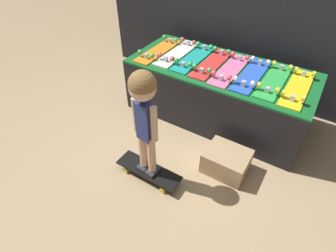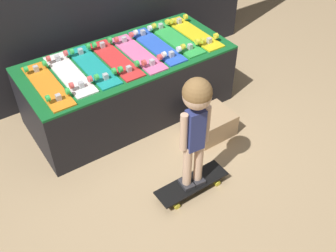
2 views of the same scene
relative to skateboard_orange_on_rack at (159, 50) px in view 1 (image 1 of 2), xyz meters
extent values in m
plane|color=tan|center=(0.78, -0.56, -0.65)|extent=(16.00, 16.00, 0.00)
cube|color=black|center=(0.78, 0.03, -0.34)|extent=(1.97, 0.89, 0.61)
cube|color=#146028|center=(0.78, 0.03, -0.03)|extent=(1.97, 0.89, 0.02)
cube|color=orange|center=(0.00, 0.00, -0.01)|extent=(0.19, 0.76, 0.01)
cube|color=#B7B7BC|center=(0.00, 0.25, 0.02)|extent=(0.04, 0.04, 0.05)
cylinder|color=green|center=(0.08, 0.25, 0.05)|extent=(0.03, 0.05, 0.05)
cylinder|color=green|center=(-0.08, 0.25, 0.05)|extent=(0.03, 0.05, 0.05)
cube|color=#B7B7BC|center=(0.00, -0.25, 0.02)|extent=(0.04, 0.04, 0.05)
cylinder|color=green|center=(0.08, -0.25, 0.05)|extent=(0.03, 0.05, 0.05)
cylinder|color=green|center=(-0.08, -0.25, 0.05)|extent=(0.03, 0.05, 0.05)
cube|color=white|center=(0.22, 0.05, -0.01)|extent=(0.19, 0.76, 0.01)
cube|color=#B7B7BC|center=(0.22, 0.30, 0.02)|extent=(0.04, 0.04, 0.05)
cylinder|color=#D84C4C|center=(0.31, 0.30, 0.05)|extent=(0.03, 0.05, 0.05)
cylinder|color=#D84C4C|center=(0.14, 0.30, 0.05)|extent=(0.03, 0.05, 0.05)
cube|color=#B7B7BC|center=(0.22, -0.20, 0.02)|extent=(0.04, 0.04, 0.05)
cylinder|color=#D84C4C|center=(0.31, -0.20, 0.05)|extent=(0.03, 0.05, 0.05)
cylinder|color=#D84C4C|center=(0.14, -0.20, 0.05)|extent=(0.03, 0.05, 0.05)
cube|color=teal|center=(0.45, 0.05, -0.01)|extent=(0.19, 0.76, 0.01)
cube|color=#B7B7BC|center=(0.45, 0.30, 0.02)|extent=(0.04, 0.04, 0.05)
cylinder|color=green|center=(0.53, 0.30, 0.05)|extent=(0.03, 0.05, 0.05)
cylinder|color=green|center=(0.36, 0.30, 0.05)|extent=(0.03, 0.05, 0.05)
cube|color=#B7B7BC|center=(0.45, -0.20, 0.02)|extent=(0.04, 0.04, 0.05)
cylinder|color=green|center=(0.53, -0.20, 0.05)|extent=(0.03, 0.05, 0.05)
cylinder|color=green|center=(0.36, -0.20, 0.05)|extent=(0.03, 0.05, 0.05)
cube|color=red|center=(0.67, 0.04, -0.01)|extent=(0.19, 0.76, 0.01)
cube|color=#B7B7BC|center=(0.67, 0.29, 0.02)|extent=(0.04, 0.04, 0.05)
cylinder|color=green|center=(0.75, 0.29, 0.05)|extent=(0.03, 0.05, 0.05)
cylinder|color=green|center=(0.59, 0.29, 0.05)|extent=(0.03, 0.05, 0.05)
cube|color=#B7B7BC|center=(0.67, -0.21, 0.02)|extent=(0.04, 0.04, 0.05)
cylinder|color=green|center=(0.75, -0.21, 0.05)|extent=(0.03, 0.05, 0.05)
cylinder|color=green|center=(0.59, -0.21, 0.05)|extent=(0.03, 0.05, 0.05)
cube|color=pink|center=(0.89, 0.01, -0.01)|extent=(0.19, 0.76, 0.01)
cube|color=#B7B7BC|center=(0.89, 0.26, 0.02)|extent=(0.04, 0.04, 0.05)
cylinder|color=#D84C4C|center=(0.97, 0.26, 0.05)|extent=(0.03, 0.05, 0.05)
cylinder|color=#D84C4C|center=(0.81, 0.26, 0.05)|extent=(0.03, 0.05, 0.05)
cube|color=#B7B7BC|center=(0.89, -0.24, 0.02)|extent=(0.04, 0.04, 0.05)
cylinder|color=#D84C4C|center=(0.97, -0.24, 0.05)|extent=(0.03, 0.05, 0.05)
cylinder|color=#D84C4C|center=(0.81, -0.24, 0.05)|extent=(0.03, 0.05, 0.05)
cube|color=blue|center=(1.12, 0.03, -0.01)|extent=(0.19, 0.76, 0.01)
cube|color=#B7B7BC|center=(1.12, 0.28, 0.02)|extent=(0.04, 0.04, 0.05)
cylinder|color=white|center=(1.20, 0.28, 0.05)|extent=(0.03, 0.05, 0.05)
cylinder|color=white|center=(1.03, 0.28, 0.05)|extent=(0.03, 0.05, 0.05)
cube|color=#B7B7BC|center=(1.12, -0.22, 0.02)|extent=(0.04, 0.04, 0.05)
cylinder|color=white|center=(1.20, -0.22, 0.05)|extent=(0.03, 0.05, 0.05)
cylinder|color=white|center=(1.03, -0.22, 0.05)|extent=(0.03, 0.05, 0.05)
cube|color=green|center=(1.34, 0.04, -0.01)|extent=(0.19, 0.76, 0.01)
cube|color=#B7B7BC|center=(1.34, 0.29, 0.02)|extent=(0.04, 0.04, 0.05)
cylinder|color=yellow|center=(1.42, 0.29, 0.05)|extent=(0.03, 0.05, 0.05)
cylinder|color=yellow|center=(1.26, 0.29, 0.05)|extent=(0.03, 0.05, 0.05)
cube|color=#B7B7BC|center=(1.34, -0.21, 0.02)|extent=(0.04, 0.04, 0.05)
cylinder|color=yellow|center=(1.42, -0.21, 0.05)|extent=(0.03, 0.05, 0.05)
cylinder|color=yellow|center=(1.26, -0.21, 0.05)|extent=(0.03, 0.05, 0.05)
cube|color=yellow|center=(1.56, 0.03, -0.01)|extent=(0.19, 0.76, 0.01)
cube|color=#B7B7BC|center=(1.56, 0.28, 0.02)|extent=(0.04, 0.04, 0.05)
cylinder|color=yellow|center=(1.64, 0.28, 0.05)|extent=(0.03, 0.05, 0.05)
cylinder|color=yellow|center=(1.48, 0.28, 0.05)|extent=(0.03, 0.05, 0.05)
cube|color=#B7B7BC|center=(1.56, -0.22, 0.02)|extent=(0.04, 0.04, 0.05)
cylinder|color=yellow|center=(1.64, -0.22, 0.05)|extent=(0.03, 0.05, 0.05)
cylinder|color=yellow|center=(1.48, -0.22, 0.05)|extent=(0.03, 0.05, 0.05)
cube|color=black|center=(0.66, -1.17, -0.57)|extent=(0.63, 0.19, 0.01)
cube|color=#B7B7BC|center=(0.87, -1.17, -0.60)|extent=(0.04, 0.04, 0.05)
cylinder|color=yellow|center=(0.87, -1.09, -0.62)|extent=(0.05, 0.03, 0.05)
cylinder|color=yellow|center=(0.87, -1.25, -0.62)|extent=(0.05, 0.03, 0.05)
cube|color=#B7B7BC|center=(0.45, -1.17, -0.60)|extent=(0.04, 0.04, 0.05)
cylinder|color=yellow|center=(0.45, -1.09, -0.62)|extent=(0.05, 0.03, 0.05)
cylinder|color=yellow|center=(0.45, -1.25, -0.62)|extent=(0.05, 0.03, 0.05)
cube|color=#2D2D33|center=(0.71, -1.18, -0.54)|extent=(0.10, 0.14, 0.03)
cylinder|color=#DBB293|center=(0.71, -1.18, -0.33)|extent=(0.07, 0.07, 0.41)
cube|color=#2D2D33|center=(0.61, -1.17, -0.54)|extent=(0.10, 0.14, 0.03)
cylinder|color=#DBB293|center=(0.61, -1.17, -0.33)|extent=(0.07, 0.07, 0.41)
cube|color=navy|center=(0.66, -1.17, 0.02)|extent=(0.14, 0.11, 0.35)
cylinder|color=#DBB293|center=(0.75, -1.18, 0.04)|extent=(0.06, 0.06, 0.32)
cylinder|color=#DBB293|center=(0.57, -1.16, 0.04)|extent=(0.06, 0.06, 0.32)
sphere|color=#DBB293|center=(0.66, -1.17, 0.33)|extent=(0.20, 0.20, 0.20)
sphere|color=olive|center=(0.66, -1.17, 0.36)|extent=(0.21, 0.21, 0.21)
cube|color=tan|center=(1.23, -0.71, -0.54)|extent=(0.40, 0.33, 0.23)
camera|label=1|loc=(1.66, -2.40, 1.33)|focal=28.00mm
camera|label=2|loc=(-0.69, -2.80, 1.92)|focal=42.00mm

